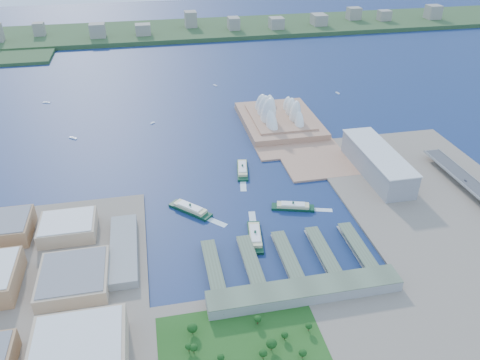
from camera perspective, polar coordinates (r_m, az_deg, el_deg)
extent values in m
plane|color=#0F1C47|center=(589.53, 2.33, -5.16)|extent=(3000.00, 3000.00, 0.00)
cube|color=gray|center=(514.22, -23.73, -14.78)|extent=(220.00, 390.00, 3.00)
cube|color=gray|center=(444.53, 9.13, -20.90)|extent=(720.00, 180.00, 3.00)
cube|color=gray|center=(646.06, 24.69, -4.64)|extent=(240.00, 500.00, 3.00)
cube|color=#AB7A5D|center=(830.67, 5.36, 6.33)|extent=(135.00, 220.00, 3.00)
cube|color=#2D4926|center=(1484.72, -7.00, 17.67)|extent=(2200.00, 260.00, 12.00)
cube|color=gray|center=(705.46, 16.39, 2.07)|extent=(45.00, 155.00, 35.00)
cube|color=gray|center=(489.14, 7.92, -13.29)|extent=(200.00, 28.00, 12.00)
imported|color=slate|center=(713.87, 25.80, -0.07)|extent=(1.78, 4.37, 1.27)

